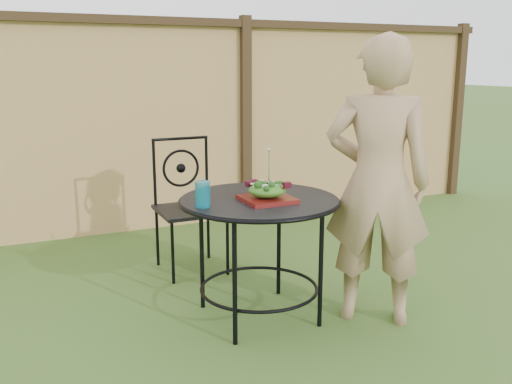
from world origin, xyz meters
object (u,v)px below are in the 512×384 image
patio_chair (188,201)px  salad_plate (267,199)px  diner (378,183)px  patio_table (259,222)px

patio_chair → salad_plate: (0.12, -1.06, 0.23)m
patio_chair → diner: (0.71, -1.27, 0.31)m
diner → salad_plate: diner is taller
patio_chair → salad_plate: bearing=-83.2°
patio_table → patio_chair: size_ratio=0.97×
patio_table → diner: bearing=-26.0°
salad_plate → patio_chair: bearing=96.8°
patio_table → patio_chair: bearing=96.7°
patio_chair → diner: size_ratio=0.58×
diner → patio_chair: bearing=-23.8°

